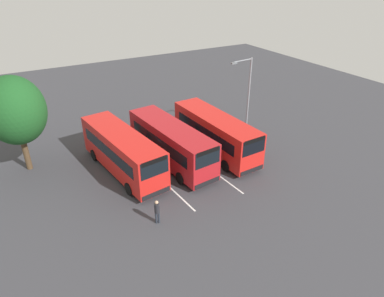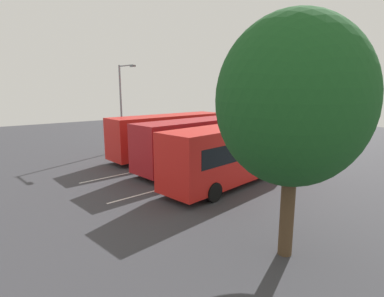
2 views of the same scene
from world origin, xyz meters
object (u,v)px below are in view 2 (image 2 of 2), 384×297
pedestrian (306,151)px  depot_tree (294,101)px  bus_center_right (168,134)px  bus_center_left (199,142)px  bus_far_left (234,152)px  street_lamp (122,102)px

pedestrian → depot_tree: depot_tree is taller
bus_center_right → depot_tree: 15.37m
bus_center_left → bus_center_right: (0.23, 4.04, 0.00)m
bus_far_left → depot_tree: bearing=-130.6°
pedestrian → depot_tree: bearing=43.4°
bus_center_right → depot_tree: (-4.95, -14.22, 3.11)m
bus_center_left → pedestrian: bearing=-39.5°
bus_center_right → street_lamp: size_ratio=1.33×
bus_center_right → street_lamp: bearing=108.0°
bus_far_left → depot_tree: size_ratio=1.29×
bus_center_left → street_lamp: 8.84m
bus_center_left → pedestrian: 7.47m
bus_center_left → street_lamp: street_lamp is taller
bus_center_right → depot_tree: size_ratio=1.28×
bus_center_left → street_lamp: bearing=93.8°
pedestrian → bus_far_left: bearing=11.9°
pedestrian → street_lamp: size_ratio=0.24×
street_lamp → depot_tree: bearing=-15.9°
pedestrian → depot_tree: (-10.92, -6.09, 3.90)m
pedestrian → bus_center_right: bearing=-39.5°
bus_center_left → depot_tree: size_ratio=1.29×
bus_far_left → bus_center_left: (0.60, 3.81, 0.00)m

